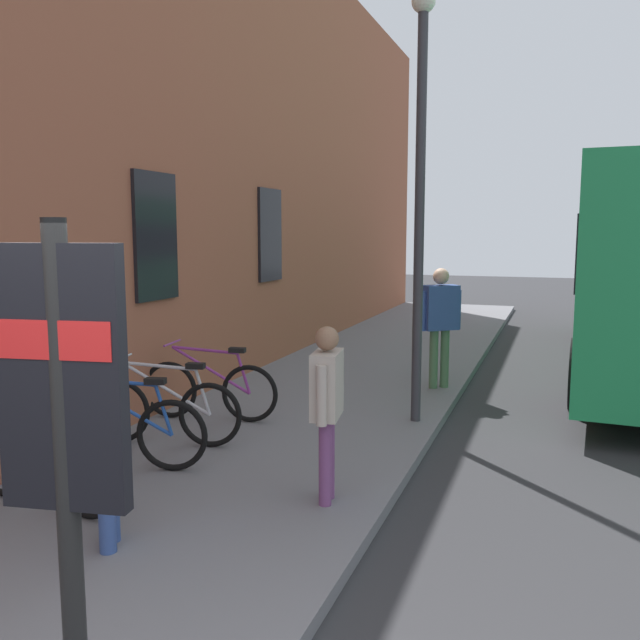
# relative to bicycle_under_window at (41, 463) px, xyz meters

# --- Properties ---
(ground) EXTENTS (60.00, 60.00, 0.00)m
(ground) POSITION_rel_bicycle_under_window_xyz_m (3.40, -3.77, -0.51)
(ground) COLOR #2D2D30
(sidewalk_pavement) EXTENTS (24.00, 3.50, 0.12)m
(sidewalk_pavement) POSITION_rel_bicycle_under_window_xyz_m (5.40, -1.02, -0.45)
(sidewalk_pavement) COLOR slate
(sidewalk_pavement) RESTS_ON ground
(station_facade) EXTENTS (22.00, 0.65, 7.91)m
(station_facade) POSITION_rel_bicycle_under_window_xyz_m (6.39, 1.03, 3.44)
(station_facade) COLOR #9E563D
(station_facade) RESTS_ON ground
(bicycle_under_window) EXTENTS (0.48, 1.76, 0.97)m
(bicycle_under_window) POSITION_rel_bicycle_under_window_xyz_m (0.00, 0.00, 0.00)
(bicycle_under_window) COLOR black
(bicycle_under_window) RESTS_ON sidewalk_pavement
(bicycle_leaning_wall) EXTENTS (0.59, 1.73, 0.97)m
(bicycle_leaning_wall) POSITION_rel_bicycle_under_window_xyz_m (1.01, -0.07, -0.00)
(bicycle_leaning_wall) COLOR black
(bicycle_leaning_wall) RESTS_ON sidewalk_pavement
(bicycle_end_of_row) EXTENTS (0.52, 1.75, 0.97)m
(bicycle_end_of_row) POSITION_rel_bicycle_under_window_xyz_m (1.81, -0.06, -0.00)
(bicycle_end_of_row) COLOR black
(bicycle_end_of_row) RESTS_ON sidewalk_pavement
(bicycle_nearest_sign) EXTENTS (0.48, 1.76, 0.97)m
(bicycle_nearest_sign) POSITION_rel_bicycle_under_window_xyz_m (2.85, -0.04, -0.00)
(bicycle_nearest_sign) COLOR black
(bicycle_nearest_sign) RESTS_ON sidewalk_pavement
(transit_info_sign) EXTENTS (0.17, 0.56, 2.40)m
(transit_info_sign) POSITION_rel_bicycle_under_window_xyz_m (-2.18, -2.20, 1.21)
(transit_info_sign) COLOR black
(transit_info_sign) RESTS_ON sidewalk_pavement
(pedestrian_by_facade) EXTENTS (0.52, 0.57, 1.80)m
(pedestrian_by_facade) POSITION_rel_bicycle_under_window_xyz_m (5.55, -2.43, 0.71)
(pedestrian_by_facade) COLOR #4C724C
(pedestrian_by_facade) RESTS_ON sidewalk_pavement
(pedestrian_near_bus) EXTENTS (0.59, 0.29, 1.55)m
(pedestrian_near_bus) POSITION_rel_bicycle_under_window_xyz_m (0.94, -2.25, 0.55)
(pedestrian_near_bus) COLOR #723F72
(pedestrian_near_bus) RESTS_ON sidewalk_pavement
(pedestrian_crossing_street) EXTENTS (0.59, 0.46, 1.74)m
(pedestrian_crossing_street) POSITION_rel_bicycle_under_window_xyz_m (-0.40, -1.00, 0.68)
(pedestrian_crossing_street) COLOR #334C8C
(pedestrian_crossing_street) RESTS_ON sidewalk_pavement
(street_lamp) EXTENTS (0.28, 0.28, 5.12)m
(street_lamp) POSITION_rel_bicycle_under_window_xyz_m (3.69, -2.47, 2.65)
(street_lamp) COLOR #333338
(street_lamp) RESTS_ON sidewalk_pavement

